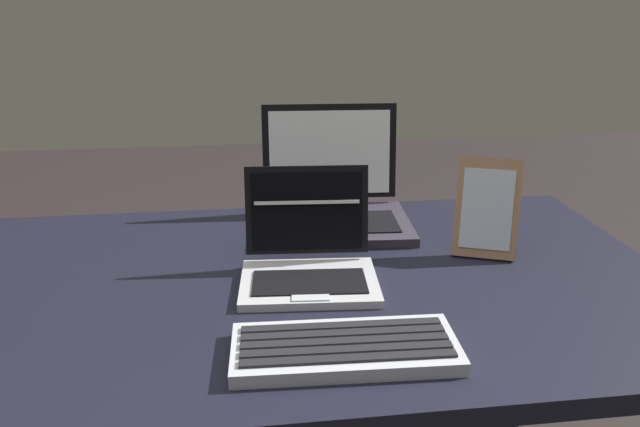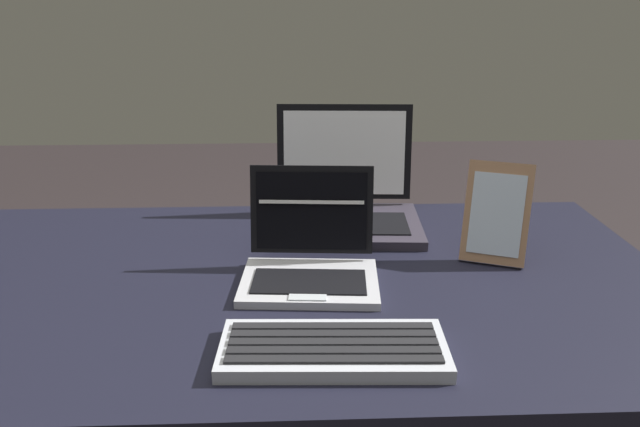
% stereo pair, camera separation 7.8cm
% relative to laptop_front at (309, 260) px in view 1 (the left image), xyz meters
% --- Properties ---
extents(desk, '(1.46, 0.78, 0.74)m').
position_rel_laptop_front_xyz_m(desk, '(-0.05, 0.01, -0.14)').
color(desk, black).
rests_on(desk, ground).
extents(laptop_front, '(0.26, 0.22, 0.19)m').
position_rel_laptop_front_xyz_m(laptop_front, '(0.00, 0.00, 0.00)').
color(laptop_front, '#B2B2B8').
rests_on(laptop_front, desk).
extents(laptop_rear, '(0.35, 0.29, 0.26)m').
position_rel_laptop_front_xyz_m(laptop_rear, '(0.08, 0.28, 0.01)').
color(laptop_rear, '#312D38').
rests_on(laptop_rear, desk).
extents(external_keyboard, '(0.34, 0.15, 0.03)m').
position_rel_laptop_front_xyz_m(external_keyboard, '(0.03, -0.25, -0.03)').
color(external_keyboard, '#B5B8C2').
rests_on(external_keyboard, desk).
extents(photo_frame, '(0.14, 0.11, 0.19)m').
position_rel_laptop_front_xyz_m(photo_frame, '(0.36, 0.07, 0.06)').
color(photo_frame, '#956B4C').
rests_on(photo_frame, desk).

